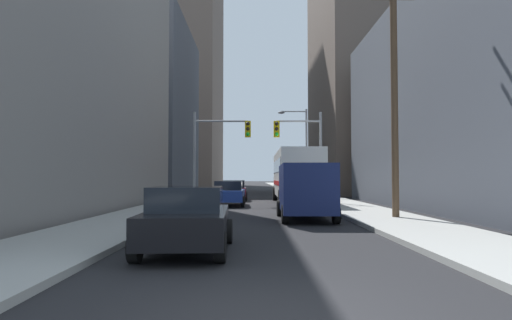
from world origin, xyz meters
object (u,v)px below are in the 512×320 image
(sedan_maroon, at_px, (234,190))
(traffic_signal_near_right, at_px, (301,142))
(cargo_van_navy, at_px, (305,188))
(sedan_black, at_px, (188,219))
(traffic_signal_near_left, at_px, (219,142))
(city_bus, at_px, (295,174))
(sedan_blue, at_px, (229,193))

(sedan_maroon, xyz_separation_m, traffic_signal_near_right, (4.51, -4.70, 3.24))
(cargo_van_navy, distance_m, sedan_black, 8.76)
(sedan_black, height_order, sedan_maroon, same)
(traffic_signal_near_left, height_order, traffic_signal_near_right, same)
(sedan_maroon, height_order, traffic_signal_near_right, traffic_signal_near_right)
(city_bus, height_order, sedan_maroon, city_bus)
(sedan_maroon, height_order, traffic_signal_near_left, traffic_signal_near_left)
(sedan_blue, height_order, traffic_signal_near_left, traffic_signal_near_left)
(sedan_black, bearing_deg, traffic_signal_near_right, 75.93)
(cargo_van_navy, bearing_deg, sedan_blue, 112.65)
(sedan_maroon, bearing_deg, sedan_blue, -90.37)
(sedan_black, bearing_deg, cargo_van_navy, 65.14)
(cargo_van_navy, bearing_deg, sedan_maroon, 103.23)
(traffic_signal_near_left, bearing_deg, sedan_maroon, 80.42)
(city_bus, relative_size, traffic_signal_near_left, 1.92)
(sedan_maroon, xyz_separation_m, traffic_signal_near_left, (-0.79, -4.70, 3.27))
(cargo_van_navy, relative_size, sedan_maroon, 1.25)
(sedan_black, height_order, traffic_signal_near_right, traffic_signal_near_right)
(sedan_black, height_order, sedan_blue, same)
(city_bus, distance_m, cargo_van_navy, 11.24)
(sedan_blue, bearing_deg, sedan_black, -90.21)
(sedan_maroon, bearing_deg, city_bus, -43.22)
(sedan_blue, bearing_deg, sedan_maroon, 89.63)
(cargo_van_navy, height_order, sedan_black, cargo_van_navy)
(sedan_black, bearing_deg, sedan_maroon, 89.74)
(sedan_black, relative_size, sedan_maroon, 1.01)
(sedan_black, bearing_deg, traffic_signal_near_left, 92.14)
(traffic_signal_near_left, bearing_deg, sedan_blue, -67.69)
(city_bus, xyz_separation_m, traffic_signal_near_left, (-5.04, -0.71, 2.11))
(traffic_signal_near_right, bearing_deg, sedan_blue, -158.13)
(traffic_signal_near_left, bearing_deg, sedan_black, -87.86)
(traffic_signal_near_right, bearing_deg, traffic_signal_near_left, 180.00)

